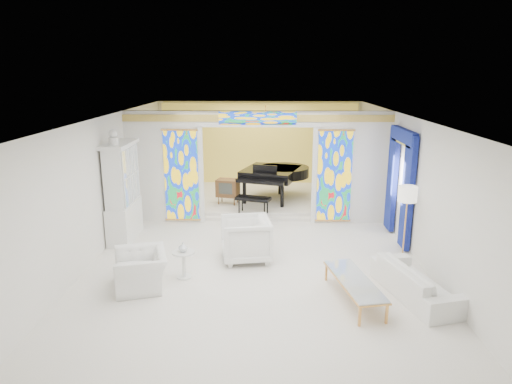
{
  "coord_description": "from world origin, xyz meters",
  "views": [
    {
      "loc": [
        0.19,
        -9.89,
        3.96
      ],
      "look_at": [
        -0.01,
        0.2,
        1.31
      ],
      "focal_mm": 32.0,
      "sensor_mm": 36.0,
      "label": 1
    }
  ],
  "objects_px": {
    "armchair_left": "(141,270)",
    "armchair_right": "(246,239)",
    "china_cabinet": "(123,193)",
    "grand_piano": "(276,173)",
    "coffee_table": "(354,281)",
    "sofa": "(416,281)",
    "tv_console": "(228,188)"
  },
  "relations": [
    {
      "from": "armchair_left",
      "to": "armchair_right",
      "type": "relative_size",
      "value": 1.03
    },
    {
      "from": "china_cabinet",
      "to": "armchair_right",
      "type": "xyz_separation_m",
      "value": [
        3.0,
        -1.23,
        -0.7
      ]
    },
    {
      "from": "armchair_right",
      "to": "grand_piano",
      "type": "relative_size",
      "value": 0.34
    },
    {
      "from": "grand_piano",
      "to": "armchair_right",
      "type": "bearing_deg",
      "value": -81.53
    },
    {
      "from": "armchair_left",
      "to": "coffee_table",
      "type": "relative_size",
      "value": 0.57
    },
    {
      "from": "armchair_right",
      "to": "sofa",
      "type": "bearing_deg",
      "value": 53.96
    },
    {
      "from": "armchair_left",
      "to": "armchair_right",
      "type": "distance_m",
      "value": 2.36
    },
    {
      "from": "grand_piano",
      "to": "sofa",
      "type": "bearing_deg",
      "value": -49.72
    },
    {
      "from": "coffee_table",
      "to": "grand_piano",
      "type": "distance_m",
      "value": 6.31
    },
    {
      "from": "china_cabinet",
      "to": "grand_piano",
      "type": "xyz_separation_m",
      "value": [
        3.75,
        3.13,
        -0.2
      ]
    },
    {
      "from": "armchair_left",
      "to": "tv_console",
      "type": "xyz_separation_m",
      "value": [
        1.24,
        5.1,
        0.31
      ]
    },
    {
      "from": "china_cabinet",
      "to": "armchair_left",
      "type": "xyz_separation_m",
      "value": [
        1.07,
        -2.58,
        -0.82
      ]
    },
    {
      "from": "coffee_table",
      "to": "tv_console",
      "type": "height_order",
      "value": "tv_console"
    },
    {
      "from": "coffee_table",
      "to": "tv_console",
      "type": "xyz_separation_m",
      "value": [
        -2.69,
        5.55,
        0.29
      ]
    },
    {
      "from": "grand_piano",
      "to": "tv_console",
      "type": "distance_m",
      "value": 1.59
    },
    {
      "from": "china_cabinet",
      "to": "armchair_right",
      "type": "relative_size",
      "value": 2.62
    },
    {
      "from": "sofa",
      "to": "grand_piano",
      "type": "relative_size",
      "value": 0.66
    },
    {
      "from": "sofa",
      "to": "grand_piano",
      "type": "height_order",
      "value": "grand_piano"
    },
    {
      "from": "china_cabinet",
      "to": "sofa",
      "type": "height_order",
      "value": "china_cabinet"
    },
    {
      "from": "coffee_table",
      "to": "tv_console",
      "type": "relative_size",
      "value": 2.56
    },
    {
      "from": "armchair_right",
      "to": "tv_console",
      "type": "height_order",
      "value": "armchair_right"
    },
    {
      "from": "china_cabinet",
      "to": "sofa",
      "type": "xyz_separation_m",
      "value": [
        6.17,
        -2.86,
        -0.87
      ]
    },
    {
      "from": "sofa",
      "to": "tv_console",
      "type": "height_order",
      "value": "tv_console"
    },
    {
      "from": "tv_console",
      "to": "armchair_left",
      "type": "bearing_deg",
      "value": -89.86
    },
    {
      "from": "china_cabinet",
      "to": "armchair_left",
      "type": "distance_m",
      "value": 2.92
    },
    {
      "from": "tv_console",
      "to": "china_cabinet",
      "type": "bearing_deg",
      "value": -118.76
    },
    {
      "from": "armchair_left",
      "to": "sofa",
      "type": "distance_m",
      "value": 5.1
    },
    {
      "from": "armchair_right",
      "to": "tv_console",
      "type": "distance_m",
      "value": 3.82
    },
    {
      "from": "armchair_left",
      "to": "coffee_table",
      "type": "xyz_separation_m",
      "value": [
        3.93,
        -0.44,
        0.02
      ]
    },
    {
      "from": "armchair_left",
      "to": "sofa",
      "type": "relative_size",
      "value": 0.53
    },
    {
      "from": "armchair_left",
      "to": "tv_console",
      "type": "relative_size",
      "value": 1.46
    },
    {
      "from": "sofa",
      "to": "coffee_table",
      "type": "height_order",
      "value": "sofa"
    }
  ]
}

